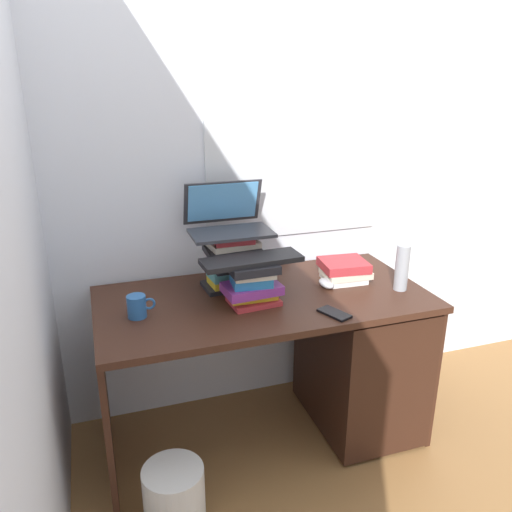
% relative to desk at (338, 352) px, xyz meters
% --- Properties ---
extents(ground_plane, '(6.00, 6.00, 0.00)m').
position_rel_desk_xyz_m(ground_plane, '(-0.37, 0.03, -0.40)').
color(ground_plane, olive).
extents(wall_back, '(6.00, 0.06, 2.60)m').
position_rel_desk_xyz_m(wall_back, '(-0.36, 0.43, 0.90)').
color(wall_back, silver).
rests_on(wall_back, ground).
extents(wall_left, '(0.05, 6.00, 2.60)m').
position_rel_desk_xyz_m(wall_left, '(-1.28, 0.03, 0.90)').
color(wall_left, silver).
rests_on(wall_left, ground).
extents(desk, '(1.44, 0.71, 0.74)m').
position_rel_desk_xyz_m(desk, '(0.00, 0.00, 0.00)').
color(desk, '#381E14').
rests_on(desk, ground).
extents(book_stack_tall, '(0.26, 0.20, 0.25)m').
position_rel_desk_xyz_m(book_stack_tall, '(-0.47, 0.16, 0.46)').
color(book_stack_tall, black).
rests_on(book_stack_tall, desk).
extents(book_stack_keyboard_riser, '(0.25, 0.19, 0.18)m').
position_rel_desk_xyz_m(book_stack_keyboard_riser, '(-0.44, -0.02, 0.42)').
color(book_stack_keyboard_riser, '#B22D33').
rests_on(book_stack_keyboard_riser, desk).
extents(book_stack_side, '(0.23, 0.20, 0.10)m').
position_rel_desk_xyz_m(book_stack_side, '(0.05, 0.08, 0.38)').
color(book_stack_side, white).
rests_on(book_stack_side, desk).
extents(laptop, '(0.36, 0.29, 0.21)m').
position_rel_desk_xyz_m(laptop, '(-0.47, 0.22, 0.64)').
color(laptop, '#2D2D33').
rests_on(laptop, book_stack_tall).
extents(keyboard, '(0.43, 0.16, 0.02)m').
position_rel_desk_xyz_m(keyboard, '(-0.44, -0.02, 0.53)').
color(keyboard, black).
rests_on(keyboard, book_stack_keyboard_riser).
extents(computer_mouse, '(0.06, 0.10, 0.04)m').
position_rel_desk_xyz_m(computer_mouse, '(-0.06, 0.03, 0.35)').
color(computer_mouse, '#A5A8AD').
rests_on(computer_mouse, desk).
extents(mug, '(0.11, 0.08, 0.09)m').
position_rel_desk_xyz_m(mug, '(-0.91, -0.00, 0.38)').
color(mug, '#265999').
rests_on(mug, desk).
extents(water_bottle, '(0.06, 0.06, 0.21)m').
position_rel_desk_xyz_m(water_bottle, '(0.24, -0.09, 0.44)').
color(water_bottle, '#999EA5').
rests_on(water_bottle, desk).
extents(cell_phone, '(0.11, 0.15, 0.01)m').
position_rel_desk_xyz_m(cell_phone, '(-0.15, -0.23, 0.34)').
color(cell_phone, black).
rests_on(cell_phone, desk).
extents(wastebasket, '(0.23, 0.23, 0.28)m').
position_rel_desk_xyz_m(wastebasket, '(-0.86, -0.38, -0.26)').
color(wastebasket, silver).
rests_on(wastebasket, ground).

